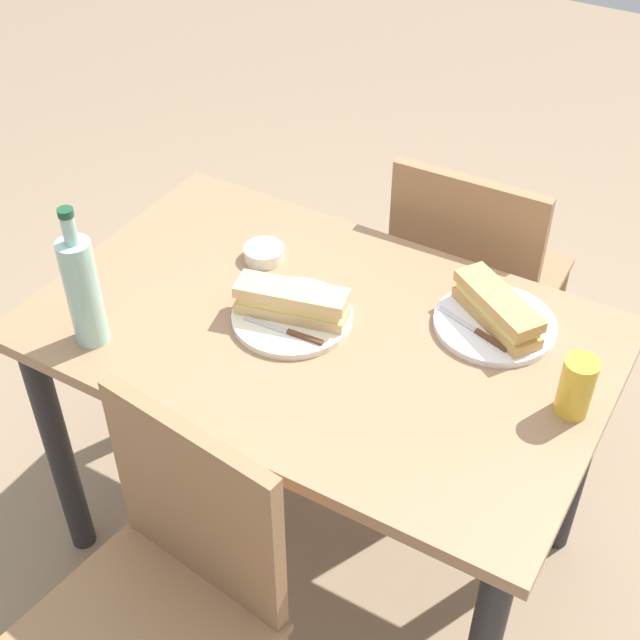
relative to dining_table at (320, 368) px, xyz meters
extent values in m
plane|color=#8C755B|center=(0.00, 0.00, -0.62)|extent=(8.00, 8.00, 0.00)
cube|color=#997251|center=(0.00, 0.00, 0.10)|extent=(1.18, 0.74, 0.03)
cylinder|color=#262628|center=(-0.53, -0.31, -0.26)|extent=(0.06, 0.06, 0.70)
cylinder|color=#262628|center=(0.53, -0.31, -0.26)|extent=(0.06, 0.06, 0.70)
cylinder|color=#262628|center=(0.53, 0.31, -0.26)|extent=(0.06, 0.06, 0.70)
cube|color=#936B47|center=(-0.02, 0.47, 0.06)|extent=(0.38, 0.08, 0.40)
cylinder|color=#936B47|center=(0.16, 0.45, -0.39)|extent=(0.04, 0.04, 0.46)
cube|color=#936B47|center=(-0.12, -0.65, -0.15)|extent=(0.41, 0.41, 0.02)
cube|color=#936B47|center=(-0.13, -0.47, 0.06)|extent=(0.38, 0.04, 0.40)
cylinder|color=#936B47|center=(-0.29, -0.84, -0.39)|extent=(0.04, 0.04, 0.46)
cylinder|color=#936B47|center=(0.07, -0.83, -0.39)|extent=(0.04, 0.04, 0.46)
cylinder|color=#936B47|center=(-0.31, -0.48, -0.39)|extent=(0.04, 0.04, 0.46)
cylinder|color=#936B47|center=(0.05, -0.47, -0.39)|extent=(0.04, 0.04, 0.46)
cylinder|color=white|center=(-0.31, -0.18, 0.12)|extent=(0.25, 0.25, 0.01)
cube|color=tan|center=(-0.31, -0.18, 0.14)|extent=(0.23, 0.18, 0.02)
cube|color=#DBC66B|center=(-0.31, -0.18, 0.17)|extent=(0.21, 0.17, 0.02)
cube|color=tan|center=(-0.31, -0.18, 0.19)|extent=(0.23, 0.18, 0.02)
cube|color=silver|center=(-0.24, -0.15, 0.13)|extent=(0.10, 0.04, 0.00)
cube|color=#59331E|center=(-0.33, -0.12, 0.14)|extent=(0.08, 0.03, 0.01)
cylinder|color=silver|center=(0.06, 0.01, 0.12)|extent=(0.25, 0.25, 0.01)
cube|color=#DBB77A|center=(0.06, 0.01, 0.14)|extent=(0.24, 0.12, 0.02)
cube|color=#DBC66B|center=(0.06, 0.01, 0.17)|extent=(0.22, 0.11, 0.02)
cube|color=#DBB77A|center=(0.06, 0.01, 0.19)|extent=(0.24, 0.12, 0.02)
cube|color=silver|center=(0.09, 0.07, 0.13)|extent=(0.10, 0.02, 0.00)
cube|color=#59331E|center=(0.00, 0.06, 0.14)|extent=(0.08, 0.02, 0.01)
cylinder|color=#99C6B7|center=(0.38, 0.26, 0.24)|extent=(0.07, 0.07, 0.24)
cylinder|color=#99C6B7|center=(0.38, 0.26, 0.38)|extent=(0.03, 0.03, 0.06)
cylinder|color=#19472D|center=(0.38, 0.26, 0.42)|extent=(0.03, 0.03, 0.02)
cylinder|color=gold|center=(-0.52, -0.03, 0.18)|extent=(0.07, 0.07, 0.12)
cylinder|color=silver|center=(0.23, -0.14, 0.13)|extent=(0.09, 0.09, 0.03)
camera|label=1|loc=(-0.69, 1.19, 1.31)|focal=49.45mm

